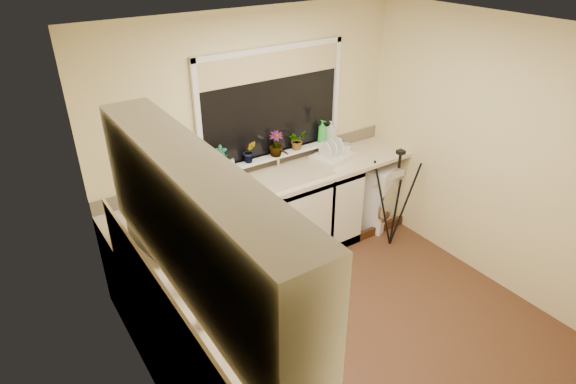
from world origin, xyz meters
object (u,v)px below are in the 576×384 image
(soap_bottle_green, at_px, (322,131))
(soap_bottle_clear, at_px, (331,131))
(dish_rack, at_px, (333,157))
(plant_b, at_px, (250,152))
(plant_c, at_px, (276,144))
(cup_back, at_px, (346,149))
(microwave, at_px, (163,229))
(washing_machine, at_px, (371,192))
(cup_left, at_px, (243,343))
(kettle, at_px, (194,276))
(laptop, at_px, (231,187))
(tripod, at_px, (395,199))
(plant_d, at_px, (297,140))
(steel_jar, at_px, (202,317))
(plant_a, at_px, (221,158))

(soap_bottle_green, distance_m, soap_bottle_clear, 0.12)
(dish_rack, relative_size, plant_b, 1.88)
(plant_c, relative_size, soap_bottle_clear, 1.21)
(soap_bottle_clear, bearing_deg, cup_back, -38.79)
(microwave, bearing_deg, dish_rack, -84.25)
(dish_rack, height_order, soap_bottle_green, soap_bottle_green)
(microwave, xyz_separation_m, soap_bottle_clear, (2.12, 0.65, 0.11))
(washing_machine, distance_m, soap_bottle_clear, 0.93)
(soap_bottle_green, distance_m, cup_left, 2.79)
(microwave, bearing_deg, plant_c, -73.71)
(kettle, bearing_deg, laptop, 51.26)
(washing_machine, distance_m, tripod, 0.55)
(washing_machine, height_order, cup_back, cup_back)
(plant_b, distance_m, cup_left, 2.23)
(tripod, distance_m, soap_bottle_green, 1.04)
(laptop, relative_size, soap_bottle_green, 1.88)
(tripod, height_order, plant_c, plant_c)
(kettle, bearing_deg, plant_d, 36.24)
(washing_machine, bearing_deg, microwave, 166.15)
(plant_b, height_order, plant_d, plant_b)
(laptop, height_order, tripod, laptop)
(microwave, xyz_separation_m, soap_bottle_green, (2.01, 0.66, 0.13))
(dish_rack, relative_size, steel_jar, 3.41)
(tripod, distance_m, cup_back, 0.75)
(soap_bottle_green, bearing_deg, steel_jar, -143.08)
(microwave, distance_m, plant_c, 1.56)
(plant_a, xyz_separation_m, plant_b, (0.30, -0.00, -0.01))
(soap_bottle_clear, bearing_deg, plant_a, -179.88)
(laptop, xyz_separation_m, microwave, (-0.80, -0.43, 0.07))
(microwave, bearing_deg, plant_d, -76.61)
(cup_left, bearing_deg, cup_back, 38.42)
(microwave, distance_m, cup_left, 1.26)
(soap_bottle_green, xyz_separation_m, cup_left, (-2.02, -1.91, -0.22))
(plant_a, bearing_deg, plant_c, -1.44)
(soap_bottle_green, relative_size, cup_back, 1.82)
(plant_b, relative_size, cup_back, 1.69)
(washing_machine, height_order, plant_a, plant_a)
(soap_bottle_clear, relative_size, cup_left, 1.98)
(plant_d, bearing_deg, steel_jar, -138.55)
(steel_jar, bearing_deg, soap_bottle_green, 36.92)
(laptop, bearing_deg, kettle, -152.38)
(steel_jar, height_order, plant_b, plant_b)
(steel_jar, relative_size, plant_b, 0.55)
(plant_a, bearing_deg, steel_jar, -120.88)
(soap_bottle_green, bearing_deg, plant_d, -179.61)
(laptop, height_order, kettle, laptop)
(cup_back, bearing_deg, washing_machine, -18.86)
(steel_jar, bearing_deg, tripod, 19.00)
(tripod, xyz_separation_m, steel_jar, (-2.56, -0.88, 0.41))
(kettle, bearing_deg, steel_jar, -107.21)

